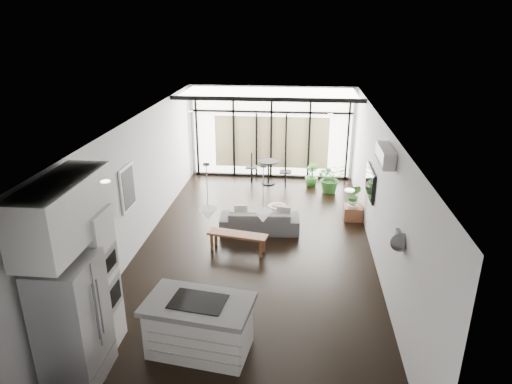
% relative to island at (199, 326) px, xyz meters
% --- Properties ---
extents(floor, '(5.00, 10.00, 0.00)m').
position_rel_island_xyz_m(floor, '(0.49, 3.15, -0.43)').
color(floor, black).
rests_on(floor, ground).
extents(ceiling, '(5.00, 10.00, 0.00)m').
position_rel_island_xyz_m(ceiling, '(0.49, 3.15, 2.37)').
color(ceiling, silver).
rests_on(ceiling, ground).
extents(wall_left, '(0.02, 10.00, 2.80)m').
position_rel_island_xyz_m(wall_left, '(-2.01, 3.15, 0.97)').
color(wall_left, silver).
rests_on(wall_left, ground).
extents(wall_right, '(0.02, 10.00, 2.80)m').
position_rel_island_xyz_m(wall_right, '(2.99, 3.15, 0.97)').
color(wall_right, silver).
rests_on(wall_right, ground).
extents(wall_back, '(5.00, 0.02, 2.80)m').
position_rel_island_xyz_m(wall_back, '(0.49, 8.15, 0.97)').
color(wall_back, silver).
rests_on(wall_back, ground).
extents(wall_front, '(5.00, 0.02, 2.80)m').
position_rel_island_xyz_m(wall_front, '(0.49, -1.85, 0.97)').
color(wall_front, silver).
rests_on(wall_front, ground).
extents(glazing, '(5.00, 0.20, 2.80)m').
position_rel_island_xyz_m(glazing, '(0.49, 8.03, 0.97)').
color(glazing, black).
rests_on(glazing, ground).
extents(skylight, '(4.70, 1.90, 0.06)m').
position_rel_island_xyz_m(skylight, '(0.49, 7.15, 2.34)').
color(skylight, silver).
rests_on(skylight, ceiling).
extents(neighbour_building, '(3.50, 0.02, 1.60)m').
position_rel_island_xyz_m(neighbour_building, '(0.49, 8.10, 0.67)').
color(neighbour_building, beige).
rests_on(neighbour_building, ground).
extents(island, '(1.67, 1.14, 0.85)m').
position_rel_island_xyz_m(island, '(0.00, 0.00, 0.00)').
color(island, silver).
rests_on(island, floor).
extents(cooktop, '(0.86, 0.64, 0.01)m').
position_rel_island_xyz_m(cooktop, '(-0.00, 0.00, 0.43)').
color(cooktop, black).
rests_on(cooktop, island).
extents(fridge, '(0.70, 0.88, 1.82)m').
position_rel_island_xyz_m(fridge, '(-1.54, -0.70, 0.48)').
color(fridge, '#A5A5AA').
rests_on(fridge, floor).
extents(appliance_column, '(0.57, 0.60, 2.22)m').
position_rel_island_xyz_m(appliance_column, '(-1.55, 0.00, 0.68)').
color(appliance_column, silver).
rests_on(appliance_column, floor).
extents(upper_cabinets, '(0.62, 1.75, 0.86)m').
position_rel_island_xyz_m(upper_cabinets, '(-1.63, -0.35, 1.92)').
color(upper_cabinets, silver).
rests_on(upper_cabinets, wall_left).
extents(pendant_left, '(0.26, 0.26, 0.18)m').
position_rel_island_xyz_m(pendant_left, '(0.09, 0.50, 1.59)').
color(pendant_left, silver).
rests_on(pendant_left, ceiling).
extents(pendant_right, '(0.26, 0.26, 0.18)m').
position_rel_island_xyz_m(pendant_right, '(0.89, 0.50, 1.59)').
color(pendant_right, silver).
rests_on(pendant_right, ceiling).
extents(sofa, '(1.86, 0.64, 0.72)m').
position_rel_island_xyz_m(sofa, '(0.51, 4.17, -0.07)').
color(sofa, '#4C4D4F').
rests_on(sofa, floor).
extents(console_bench, '(1.32, 0.55, 0.41)m').
position_rel_island_xyz_m(console_bench, '(0.13, 3.14, -0.22)').
color(console_bench, brown).
rests_on(console_bench, floor).
extents(pouf, '(0.46, 0.46, 0.36)m').
position_rel_island_xyz_m(pouf, '(0.87, 4.87, -0.24)').
color(pouf, silver).
rests_on(pouf, floor).
extents(crate, '(0.45, 0.45, 0.34)m').
position_rel_island_xyz_m(crate, '(2.74, 5.07, -0.26)').
color(crate, brown).
rests_on(crate, floor).
extents(plant_tall, '(0.98, 1.04, 0.68)m').
position_rel_island_xyz_m(plant_tall, '(2.28, 6.87, -0.09)').
color(plant_tall, '#2D6725').
rests_on(plant_tall, floor).
extents(plant_med, '(0.69, 0.79, 0.38)m').
position_rel_island_xyz_m(plant_med, '(1.75, 7.33, -0.23)').
color(plant_med, '#2D6725').
rests_on(plant_med, floor).
extents(plant_crate, '(0.46, 0.64, 0.25)m').
position_rel_island_xyz_m(plant_crate, '(2.74, 5.07, 0.04)').
color(plant_crate, '#2D6725').
rests_on(plant_crate, crate).
extents(milk_can, '(0.26, 0.26, 0.50)m').
position_rel_island_xyz_m(milk_can, '(2.71, 5.01, -0.18)').
color(milk_can, beige).
rests_on(milk_can, floor).
extents(bistro_set, '(1.59, 1.03, 0.71)m').
position_rel_island_xyz_m(bistro_set, '(0.46, 7.41, -0.07)').
color(bistro_set, black).
rests_on(bistro_set, floor).
extents(tv, '(0.05, 1.10, 0.65)m').
position_rel_island_xyz_m(tv, '(2.95, 4.15, 0.87)').
color(tv, black).
rests_on(tv, wall_right).
extents(ac_unit, '(0.22, 0.90, 0.30)m').
position_rel_island_xyz_m(ac_unit, '(2.87, 2.35, 2.02)').
color(ac_unit, silver).
rests_on(ac_unit, wall_right).
extents(framed_art, '(0.04, 0.70, 0.90)m').
position_rel_island_xyz_m(framed_art, '(-1.98, 2.65, 1.12)').
color(framed_art, black).
rests_on(framed_art, wall_left).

